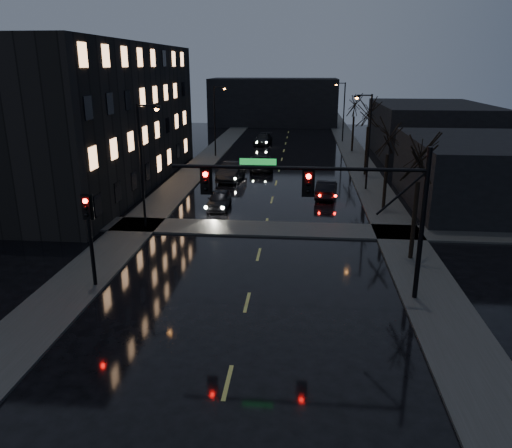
% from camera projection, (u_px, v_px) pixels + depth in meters
% --- Properties ---
extents(ground, '(160.00, 160.00, 0.00)m').
position_uv_depth(ground, '(218.00, 423.00, 14.97)').
color(ground, black).
rests_on(ground, ground).
extents(sidewalk_left, '(3.00, 140.00, 0.12)m').
position_uv_depth(sidewalk_left, '(191.00, 174.00, 48.90)').
color(sidewalk_left, '#2D2D2B').
rests_on(sidewalk_left, ground).
extents(sidewalk_right, '(3.00, 140.00, 0.12)m').
position_uv_depth(sidewalk_right, '(367.00, 177.00, 47.40)').
color(sidewalk_right, '#2D2D2B').
rests_on(sidewalk_right, ground).
extents(sidewalk_cross, '(40.00, 3.00, 0.12)m').
position_uv_depth(sidewalk_cross, '(265.00, 229.00, 32.50)').
color(sidewalk_cross, '#2D2D2B').
rests_on(sidewalk_cross, ground).
extents(apartment_block, '(12.00, 30.00, 12.00)m').
position_uv_depth(apartment_block, '(85.00, 116.00, 43.06)').
color(apartment_block, black).
rests_on(apartment_block, ground).
extents(commercial_right_near, '(10.00, 14.00, 5.00)m').
position_uv_depth(commercial_right_near, '(478.00, 173.00, 37.50)').
color(commercial_right_near, black).
rests_on(commercial_right_near, ground).
extents(commercial_right_far, '(12.00, 18.00, 6.00)m').
position_uv_depth(commercial_right_far, '(429.00, 130.00, 58.08)').
color(commercial_right_far, black).
rests_on(commercial_right_far, ground).
extents(far_block, '(22.00, 10.00, 8.00)m').
position_uv_depth(far_block, '(274.00, 102.00, 87.99)').
color(far_block, black).
rests_on(far_block, ground).
extents(signal_mast, '(11.11, 0.41, 7.00)m').
position_uv_depth(signal_mast, '(337.00, 195.00, 21.68)').
color(signal_mast, black).
rests_on(signal_mast, ground).
extents(signal_pole_left, '(0.35, 0.41, 4.53)m').
position_uv_depth(signal_pole_left, '(89.00, 228.00, 23.25)').
color(signal_pole_left, black).
rests_on(signal_pole_left, ground).
extents(tree_near, '(3.52, 3.52, 8.08)m').
position_uv_depth(tree_near, '(421.00, 147.00, 25.61)').
color(tree_near, black).
rests_on(tree_near, ground).
extents(tree_mid_a, '(3.30, 3.30, 7.58)m').
position_uv_depth(tree_mid_a, '(389.00, 130.00, 35.22)').
color(tree_mid_a, black).
rests_on(tree_mid_a, ground).
extents(tree_mid_b, '(3.74, 3.74, 8.59)m').
position_uv_depth(tree_mid_b, '(369.00, 106.00, 46.36)').
color(tree_mid_b, black).
rests_on(tree_mid_b, ground).
extents(tree_far, '(3.43, 3.43, 7.88)m').
position_uv_depth(tree_far, '(355.00, 101.00, 59.80)').
color(tree_far, black).
rests_on(tree_far, ground).
extents(streetlight_l_near, '(1.53, 0.28, 8.00)m').
position_uv_depth(streetlight_l_near, '(144.00, 156.00, 31.26)').
color(streetlight_l_near, black).
rests_on(streetlight_l_near, ground).
extents(streetlight_l_far, '(1.53, 0.28, 8.00)m').
position_uv_depth(streetlight_l_far, '(216.00, 115.00, 56.87)').
color(streetlight_l_far, black).
rests_on(streetlight_l_far, ground).
extents(streetlight_r_mid, '(1.53, 0.28, 8.00)m').
position_uv_depth(streetlight_r_mid, '(367.00, 134.00, 41.30)').
color(streetlight_r_mid, black).
rests_on(streetlight_r_mid, ground).
extents(streetlight_r_far, '(1.53, 0.28, 8.00)m').
position_uv_depth(streetlight_r_far, '(342.00, 107.00, 67.85)').
color(streetlight_r_far, black).
rests_on(streetlight_r_far, ground).
extents(oncoming_car_a, '(1.68, 3.96, 1.34)m').
position_uv_depth(oncoming_car_a, '(219.00, 199.00, 37.22)').
color(oncoming_car_a, black).
rests_on(oncoming_car_a, ground).
extents(oncoming_car_b, '(2.33, 5.21, 1.66)m').
position_uv_depth(oncoming_car_b, '(232.00, 171.00, 46.22)').
color(oncoming_car_b, black).
rests_on(oncoming_car_b, ground).
extents(oncoming_car_c, '(2.87, 5.30, 1.41)m').
position_uv_depth(oncoming_car_c, '(261.00, 163.00, 50.80)').
color(oncoming_car_c, black).
rests_on(oncoming_car_c, ground).
extents(oncoming_car_d, '(2.51, 5.15, 1.44)m').
position_uv_depth(oncoming_car_d, '(263.00, 139.00, 66.87)').
color(oncoming_car_d, black).
rests_on(oncoming_car_d, ground).
extents(lead_car, '(2.00, 4.42, 1.41)m').
position_uv_depth(lead_car, '(326.00, 189.00, 40.20)').
color(lead_car, black).
rests_on(lead_car, ground).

